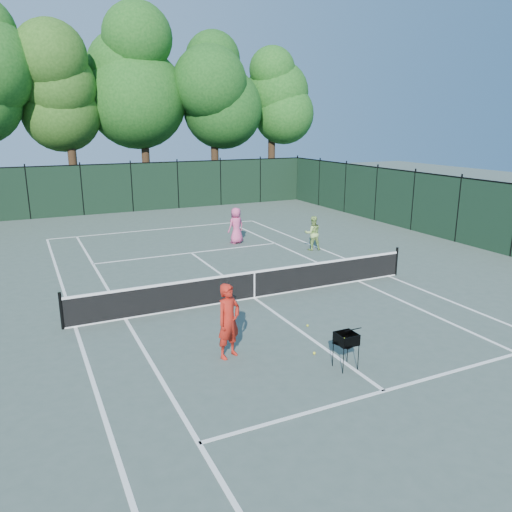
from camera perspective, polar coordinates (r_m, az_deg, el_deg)
name	(u,v)px	position (r m, az deg, el deg)	size (l,w,h in m)	color
ground	(254,298)	(16.13, -0.20, -4.82)	(90.00, 90.00, 0.00)	#46554C
sideline_doubles_left	(75,327)	(14.80, -19.95, -7.63)	(0.10, 23.77, 0.01)	white
sideline_doubles_right	(389,276)	(19.02, 14.91, -2.24)	(0.10, 23.77, 0.01)	white
sideline_singles_left	(125,319)	(14.96, -14.71, -6.96)	(0.10, 23.77, 0.01)	white
sideline_singles_right	(358,281)	(18.19, 11.61, -2.82)	(0.10, 23.77, 0.01)	white
baseline_far	(158,229)	(26.98, -11.10, 3.01)	(10.97, 0.10, 0.01)	white
service_line_near	(384,391)	(11.21, 14.44, -14.71)	(8.23, 0.10, 0.01)	white
service_line_far	(191,253)	(21.84, -7.42, 0.36)	(8.23, 0.10, 0.01)	white
center_service_line	(254,298)	(16.13, -0.20, -4.81)	(0.10, 12.80, 0.01)	white
tennis_net	(254,284)	(15.98, -0.21, -3.21)	(11.69, 0.09, 1.06)	black
fence_far	(132,188)	(32.62, -14.00, 7.56)	(24.00, 0.05, 3.00)	black
tree_2	(66,86)	(35.76, -20.92, 17.67)	(6.00, 6.00, 12.40)	black
tree_3	(141,69)	(37.18, -13.03, 20.08)	(7.00, 7.00, 14.45)	black
tree_4	(213,84)	(37.91, -4.90, 18.98)	(6.20, 6.20, 12.97)	black
tree_5	(272,93)	(40.38, 1.84, 18.16)	(5.80, 5.80, 12.23)	black
coach	(229,321)	(11.95, -3.14, -7.41)	(0.83, 0.87, 1.84)	#B11F14
player_pink	(236,226)	(23.27, -2.28, 3.50)	(0.93, 0.73, 1.68)	#DA4D84
player_green	(313,233)	(22.16, 6.50, 2.62)	(0.86, 0.75, 1.52)	#9AC462
ball_hopper	(346,339)	(11.65, 10.29, -9.31)	(0.56, 0.56, 0.86)	black
loose_ball_near_cart	(314,353)	(12.47, 6.67, -10.96)	(0.07, 0.07, 0.07)	yellow
loose_ball_midcourt	(308,325)	(14.02, 5.91, -7.91)	(0.07, 0.07, 0.07)	#B7CA29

